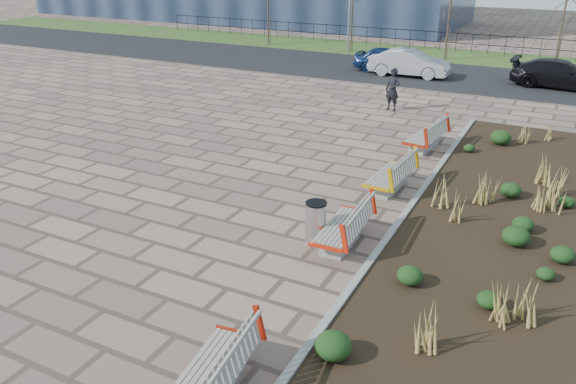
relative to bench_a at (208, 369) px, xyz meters
The scene contains 20 objects.
ground 3.98m from the bench_a, 139.52° to the left, with size 120.00×120.00×0.00m, color #866D5C.
planting_bed 8.24m from the bench_a, 66.74° to the left, with size 4.50×18.00×0.10m, color black.
planting_curb 7.63m from the bench_a, 83.06° to the left, with size 0.16×18.00×0.15m, color gray.
grass_verge_far 30.71m from the bench_a, 95.61° to the left, with size 80.00×5.00×0.04m, color #33511E.
road 24.75m from the bench_a, 96.96° to the left, with size 80.00×7.00×0.02m, color black.
bench_a is the anchor object (origin of this frame).
bench_b 5.31m from the bench_a, 90.00° to the left, with size 0.90×2.10×1.00m, color red, non-canonical shape.
bench_c 8.83m from the bench_a, 90.00° to the left, with size 0.90×2.10×1.00m, color #CF9E0A, non-canonical shape.
bench_d 12.69m from the bench_a, 90.00° to the left, with size 0.90×2.10×1.00m, color #A5200B, non-canonical shape.
litter_bin 5.19m from the bench_a, 96.41° to the left, with size 0.47×0.47×0.97m, color #B2B2B7.
pedestrian 17.03m from the bench_a, 98.25° to the left, with size 0.63×0.41×1.73m, color black.
car_blue 24.61m from the bench_a, 101.34° to the left, with size 1.54×3.84×1.31m, color navy.
car_silver 23.88m from the bench_a, 98.82° to the left, with size 1.43×4.11×1.35m, color #A0A2A7.
car_black 24.56m from the bench_a, 81.86° to the left, with size 1.82×4.48×1.30m, color black.
tree_a 32.74m from the bench_a, 117.30° to the left, with size 1.40×1.40×4.00m, color #4C3D2D, non-canonical shape.
tree_b 30.46m from the bench_a, 107.21° to the left, with size 1.40×1.40×4.00m, color #4C3D2D, non-canonical shape.
tree_c 29.26m from the bench_a, 95.89° to the left, with size 1.40×1.40×4.00m, color #4C3D2D, non-canonical shape.
tree_d 29.26m from the bench_a, 84.11° to the left, with size 1.40×1.40×4.00m, color #4C3D2D, non-canonical shape.
lamp_west 30.05m from the bench_a, 107.49° to the left, with size 0.24×0.60×6.00m, color gray, non-canonical shape.
railing_fence 32.20m from the bench_a, 95.35° to the left, with size 44.00×0.10×1.20m, color black, non-canonical shape.
Camera 1 is at (7.06, -7.89, 6.30)m, focal length 35.00 mm.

